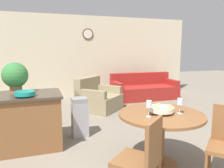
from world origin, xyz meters
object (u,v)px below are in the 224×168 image
object	(u,v)px
wine_glass_right	(180,102)
potted_plant	(15,76)
fruit_bowl	(161,109)
dining_chair_near_left	(143,157)
teal_bowl	(25,93)
kitchen_island	(17,121)
dining_table	(161,125)
wine_glass_left	(149,105)
couch	(144,90)
armchair	(98,99)
trash_bin	(80,117)

from	to	relation	value
wine_glass_right	potted_plant	xyz separation A→B (m)	(-2.11, 1.46, 0.26)
fruit_bowl	dining_chair_near_left	bearing A→B (deg)	-133.99
dining_chair_near_left	teal_bowl	distance (m)	2.02
kitchen_island	dining_table	bearing A→B (deg)	-32.93
dining_chair_near_left	potted_plant	distance (m)	2.45
fruit_bowl	wine_glass_left	bearing A→B (deg)	-160.83
dining_chair_near_left	wine_glass_right	bearing A→B (deg)	-8.63
dining_chair_near_left	couch	size ratio (longest dim) A/B	0.44
fruit_bowl	wine_glass_left	world-z (taller)	wine_glass_left
teal_bowl	armchair	size ratio (longest dim) A/B	0.23
wine_glass_right	trash_bin	xyz separation A→B (m)	(-1.07, 1.51, -0.55)
kitchen_island	dining_chair_near_left	bearing A→B (deg)	-53.53
couch	potted_plant	bearing A→B (deg)	-143.71
teal_bowl	couch	bearing A→B (deg)	39.82
teal_bowl	dining_chair_near_left	bearing A→B (deg)	-53.52
wine_glass_left	armchair	world-z (taller)	wine_glass_left
dining_table	teal_bowl	size ratio (longest dim) A/B	3.74
fruit_bowl	wine_glass_right	bearing A→B (deg)	-21.46
kitchen_island	teal_bowl	world-z (taller)	teal_bowl
dining_chair_near_left	kitchen_island	xyz separation A→B (m)	(-1.33, 1.80, -0.06)
wine_glass_left	armchair	size ratio (longest dim) A/B	0.16
wine_glass_right	fruit_bowl	bearing A→B (deg)	158.54
fruit_bowl	trash_bin	xyz separation A→B (m)	(-0.84, 1.42, -0.45)
teal_bowl	trash_bin	bearing A→B (deg)	24.76
teal_bowl	armchair	xyz separation A→B (m)	(1.66, 2.04, -0.65)
teal_bowl	trash_bin	distance (m)	1.14
wine_glass_left	wine_glass_right	xyz separation A→B (m)	(0.45, -0.01, 0.00)
kitchen_island	trash_bin	bearing A→B (deg)	10.48
fruit_bowl	potted_plant	xyz separation A→B (m)	(-1.88, 1.37, 0.36)
wine_glass_left	wine_glass_right	size ratio (longest dim) A/B	1.00
couch	armchair	distance (m)	1.98
kitchen_island	teal_bowl	size ratio (longest dim) A/B	4.62
trash_bin	kitchen_island	bearing A→B (deg)	-169.52
wine_glass_left	couch	world-z (taller)	wine_glass_left
fruit_bowl	couch	size ratio (longest dim) A/B	0.16
wine_glass_right	kitchen_island	distance (m)	2.53
wine_glass_left	couch	distance (m)	4.47
kitchen_island	potted_plant	bearing A→B (deg)	87.45
trash_bin	couch	bearing A→B (deg)	43.92
dining_chair_near_left	kitchen_island	world-z (taller)	dining_chair_near_left
dining_table	dining_chair_near_left	xyz separation A→B (m)	(-0.56, -0.58, -0.07)
fruit_bowl	couch	xyz separation A→B (m)	(1.72, 3.89, -0.52)
couch	dining_table	bearing A→B (deg)	-112.54
kitchen_island	couch	distance (m)	4.49
teal_bowl	wine_glass_right	bearing A→B (deg)	-29.28
dining_chair_near_left	trash_bin	xyz separation A→B (m)	(-0.28, 2.00, -0.15)
teal_bowl	kitchen_island	bearing A→B (deg)	126.38
fruit_bowl	trash_bin	world-z (taller)	fruit_bowl
wine_glass_right	potted_plant	distance (m)	2.58
fruit_bowl	potted_plant	distance (m)	2.36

